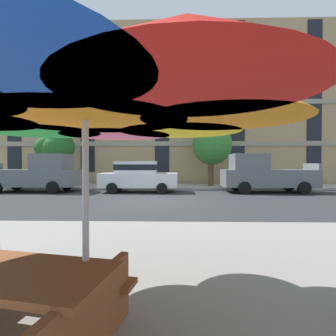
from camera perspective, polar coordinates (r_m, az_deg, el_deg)
ground_plane at (r=11.47m, az=-3.51°, el=-7.27°), size 120.00×120.00×0.00m
sidewalk_far at (r=18.20m, az=-1.65°, el=-4.04°), size 56.00×3.60×0.12m
apartment_building at (r=26.74m, az=-0.68°, el=11.19°), size 40.76×12.08×12.80m
pickup_gray at (r=17.02m, az=-26.56°, el=-1.22°), size 5.10×2.12×2.20m
sedan_white at (r=15.17m, az=-6.53°, el=-1.67°), size 4.40×1.98×1.78m
pickup_gray_midblock at (r=15.85m, az=20.14°, el=-1.33°), size 5.10×2.12×2.20m
street_tree_left at (r=19.63m, az=-23.24°, el=4.02°), size 2.47×2.63×3.90m
street_tree_middle at (r=18.59m, az=9.68°, el=5.13°), size 2.75×2.75×4.41m
patio_umbrella at (r=2.52m, az=-17.63°, el=14.96°), size 3.90×3.90×2.54m
picnic_table at (r=2.77m, az=-32.26°, el=-23.67°), size 2.06×1.84×0.77m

